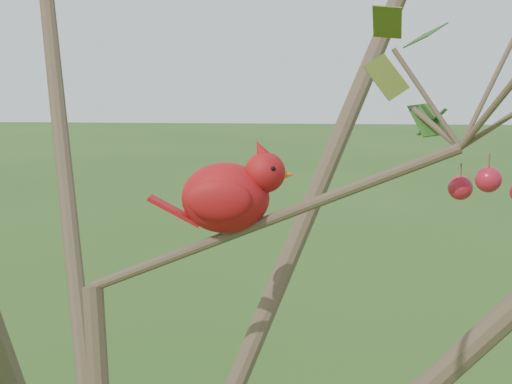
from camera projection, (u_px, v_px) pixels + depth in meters
crabapple_tree at (111, 201)px, 1.07m from camera, size 2.35×2.05×2.95m
cardinal at (230, 194)px, 1.16m from camera, size 0.24×0.13×0.17m
distant_trees at (312, 109)px, 25.11m from camera, size 40.58×13.06×2.99m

